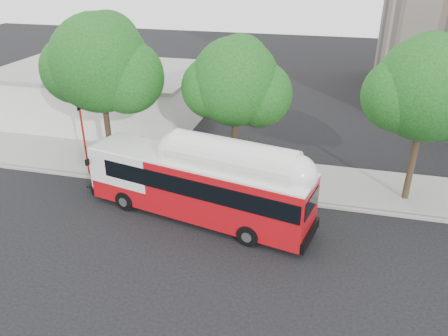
# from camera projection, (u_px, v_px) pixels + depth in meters

# --- Properties ---
(ground) EXTENTS (120.00, 120.00, 0.00)m
(ground) POSITION_uv_depth(u_px,v_px,m) (227.00, 235.00, 21.73)
(ground) COLOR black
(ground) RESTS_ON ground
(sidewalk) EXTENTS (60.00, 5.00, 0.15)m
(sidewalk) POSITION_uv_depth(u_px,v_px,m) (251.00, 175.00, 27.35)
(sidewalk) COLOR gray
(sidewalk) RESTS_ON ground
(curb_strip) EXTENTS (60.00, 0.30, 0.15)m
(curb_strip) POSITION_uv_depth(u_px,v_px,m) (243.00, 196.00, 25.09)
(curb_strip) COLOR gray
(curb_strip) RESTS_ON ground
(red_curb_segment) EXTENTS (10.00, 0.32, 0.16)m
(red_curb_segment) POSITION_uv_depth(u_px,v_px,m) (193.00, 189.00, 25.74)
(red_curb_segment) COLOR maroon
(red_curb_segment) RESTS_ON ground
(street_tree_left) EXTENTS (6.67, 5.80, 9.74)m
(street_tree_left) POSITION_uv_depth(u_px,v_px,m) (108.00, 67.00, 25.48)
(street_tree_left) COLOR #2D2116
(street_tree_left) RESTS_ON ground
(street_tree_mid) EXTENTS (5.75, 5.00, 8.62)m
(street_tree_mid) POSITION_uv_depth(u_px,v_px,m) (242.00, 86.00, 24.51)
(street_tree_mid) COLOR #2D2116
(street_tree_mid) RESTS_ON ground
(street_tree_right) EXTENTS (6.21, 5.40, 9.18)m
(street_tree_right) POSITION_uv_depth(u_px,v_px,m) (436.00, 93.00, 22.01)
(street_tree_right) COLOR #2D2116
(street_tree_right) RESTS_ON ground
(low_commercial_bldg) EXTENTS (16.20, 10.20, 4.25)m
(low_commercial_bldg) POSITION_uv_depth(u_px,v_px,m) (102.00, 94.00, 35.98)
(low_commercial_bldg) COLOR silver
(low_commercial_bldg) RESTS_ON ground
(transit_bus) EXTENTS (13.07, 5.12, 3.81)m
(transit_bus) POSITION_uv_depth(u_px,v_px,m) (199.00, 187.00, 22.47)
(transit_bus) COLOR #AF0C13
(transit_bus) RESTS_ON ground
(signal_pole) EXTENTS (0.13, 0.44, 4.60)m
(signal_pole) POSITION_uv_depth(u_px,v_px,m) (84.00, 141.00, 26.50)
(signal_pole) COLOR red
(signal_pole) RESTS_ON ground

